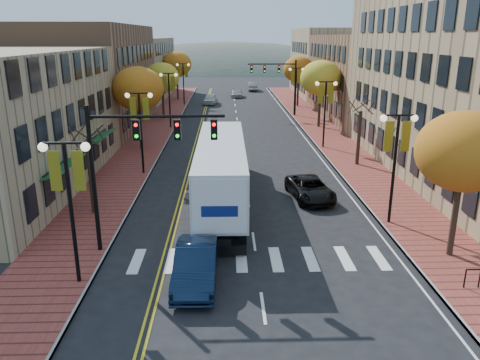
{
  "coord_description": "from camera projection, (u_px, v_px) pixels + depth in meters",
  "views": [
    {
      "loc": [
        -1.35,
        -17.48,
        9.89
      ],
      "look_at": [
        -0.6,
        7.34,
        2.2
      ],
      "focal_mm": 35.0,
      "sensor_mm": 36.0,
      "label": 1
    }
  ],
  "objects": [
    {
      "name": "tree_right_c",
      "position": [
        321.0,
        78.0,
        50.76
      ],
      "size": [
        4.48,
        4.48,
        7.21
      ],
      "color": "#382619",
      "rests_on": "sidewalk_right"
    },
    {
      "name": "lamp_left_d",
      "position": [
        183.0,
        76.0,
        67.81
      ],
      "size": [
        1.96,
        0.36,
        6.05
      ],
      "color": "black",
      "rests_on": "ground"
    },
    {
      "name": "tree_right_a",
      "position": [
        464.0,
        152.0,
        20.32
      ],
      "size": [
        4.16,
        4.16,
        6.69
      ],
      "color": "#382619",
      "rests_on": "sidewalk_right"
    },
    {
      "name": "lamp_left_a",
      "position": [
        68.0,
        186.0,
        18.16
      ],
      "size": [
        1.96,
        0.36,
        6.05
      ],
      "color": "black",
      "rests_on": "ground"
    },
    {
      "name": "tree_left_c",
      "position": [
        162.0,
        78.0,
        56.09
      ],
      "size": [
        4.16,
        4.16,
        6.69
      ],
      "color": "#382619",
      "rests_on": "sidewalk_left"
    },
    {
      "name": "lamp_left_c",
      "position": [
        169.0,
        89.0,
        50.63
      ],
      "size": [
        1.96,
        0.36,
        6.05
      ],
      "color": "black",
      "rests_on": "ground"
    },
    {
      "name": "semi_truck",
      "position": [
        221.0,
        165.0,
        28.33
      ],
      "size": [
        2.69,
        16.31,
        4.08
      ],
      "rotation": [
        0.0,
        0.0,
        -0.0
      ],
      "color": "black",
      "rests_on": "ground"
    },
    {
      "name": "tree_right_b",
      "position": [
        359.0,
        138.0,
        36.43
      ],
      "size": [
        0.28,
        0.28,
        4.2
      ],
      "color": "#382619",
      "rests_on": "sidewalk_right"
    },
    {
      "name": "sidewalk_left",
      "position": [
        155.0,
        131.0,
        50.4
      ],
      "size": [
        4.0,
        85.0,
        0.15
      ],
      "primitive_type": "cube",
      "color": "brown",
      "rests_on": "ground"
    },
    {
      "name": "tree_left_d",
      "position": [
        177.0,
        64.0,
        73.11
      ],
      "size": [
        4.61,
        4.61,
        7.42
      ],
      "color": "#382619",
      "rests_on": "sidewalk_left"
    },
    {
      "name": "tree_left_a",
      "position": [
        91.0,
        177.0,
        26.36
      ],
      "size": [
        0.28,
        0.28,
        4.2
      ],
      "color": "#382619",
      "rests_on": "sidewalk_left"
    },
    {
      "name": "ground",
      "position": [
        259.0,
        281.0,
        19.65
      ],
      "size": [
        200.0,
        200.0,
        0.0
      ],
      "primitive_type": "plane",
      "color": "black",
      "rests_on": "ground"
    },
    {
      "name": "lamp_right_c",
      "position": [
        296.0,
        82.0,
        58.7
      ],
      "size": [
        1.96,
        0.36,
        6.05
      ],
      "color": "black",
      "rests_on": "ground"
    },
    {
      "name": "car_far_oncoming",
      "position": [
        253.0,
        86.0,
        87.26
      ],
      "size": [
        1.77,
        4.79,
        1.56
      ],
      "primitive_type": "imported",
      "rotation": [
        0.0,
        0.0,
        3.12
      ],
      "color": "#929398",
      "rests_on": "ground"
    },
    {
      "name": "car_far_silver",
      "position": [
        237.0,
        93.0,
        77.95
      ],
      "size": [
        2.01,
        4.7,
        1.35
      ],
      "primitive_type": "imported",
      "rotation": [
        0.0,
        0.0,
        -0.03
      ],
      "color": "#9A9AA1",
      "rests_on": "ground"
    },
    {
      "name": "black_suv",
      "position": [
        310.0,
        188.0,
        29.41
      ],
      "size": [
        2.89,
        5.14,
        1.36
      ],
      "primitive_type": "imported",
      "rotation": [
        0.0,
        0.0,
        0.13
      ],
      "color": "black",
      "rests_on": "ground"
    },
    {
      "name": "building_left_far",
      "position": [
        129.0,
        68.0,
        76.0
      ],
      "size": [
        12.0,
        26.0,
        9.5
      ],
      "primitive_type": "cube",
      "color": "#9E8966",
      "rests_on": "ground"
    },
    {
      "name": "sidewalk_right",
      "position": [
        321.0,
        130.0,
        50.92
      ],
      "size": [
        4.0,
        85.0,
        0.15
      ],
      "primitive_type": "cube",
      "color": "brown",
      "rests_on": "ground"
    },
    {
      "name": "building_right_mid",
      "position": [
        383.0,
        76.0,
        58.8
      ],
      "size": [
        15.0,
        24.0,
        10.0
      ],
      "primitive_type": "cube",
      "color": "brown",
      "rests_on": "ground"
    },
    {
      "name": "car_far_white",
      "position": [
        210.0,
        99.0,
        70.03
      ],
      "size": [
        2.31,
        4.67,
        1.53
      ],
      "primitive_type": "imported",
      "rotation": [
        0.0,
        0.0,
        -0.11
      ],
      "color": "silver",
      "rests_on": "ground"
    },
    {
      "name": "traffic_mast_near",
      "position": [
        134.0,
        152.0,
        20.9
      ],
      "size": [
        6.1,
        0.35,
        7.0
      ],
      "color": "black",
      "rests_on": "ground"
    },
    {
      "name": "building_left_mid",
      "position": [
        85.0,
        77.0,
        51.91
      ],
      "size": [
        12.0,
        24.0,
        11.0
      ],
      "primitive_type": "cube",
      "color": "brown",
      "rests_on": "ground"
    },
    {
      "name": "lamp_left_b",
      "position": [
        140.0,
        117.0,
        33.44
      ],
      "size": [
        1.96,
        0.36,
        6.05
      ],
      "color": "black",
      "rests_on": "ground"
    },
    {
      "name": "lamp_right_b",
      "position": [
        325.0,
        101.0,
        41.51
      ],
      "size": [
        1.96,
        0.36,
        6.05
      ],
      "color": "black",
      "rests_on": "ground"
    },
    {
      "name": "tree_right_d",
      "position": [
        299.0,
        69.0,
        66.08
      ],
      "size": [
        4.35,
        4.35,
        7.0
      ],
      "color": "#382619",
      "rests_on": "sidewalk_right"
    },
    {
      "name": "lamp_right_a",
      "position": [
        396.0,
        148.0,
        24.33
      ],
      "size": [
        1.96,
        0.36,
        6.05
      ],
      "color": "black",
      "rests_on": "ground"
    },
    {
      "name": "building_right_far",
      "position": [
        342.0,
        62.0,
        79.66
      ],
      "size": [
        15.0,
        20.0,
        11.0
      ],
      "primitive_type": "cube",
      "color": "#9E8966",
      "rests_on": "ground"
    },
    {
      "name": "tree_left_b",
      "position": [
        138.0,
        89.0,
        40.7
      ],
      "size": [
        4.48,
        4.48,
        7.21
      ],
      "color": "#382619",
      "rests_on": "sidewalk_left"
    },
    {
      "name": "traffic_mast_far",
      "position": [
        280.0,
        77.0,
        58.45
      ],
      "size": [
        6.1,
        0.34,
        7.0
      ],
      "color": "black",
      "rests_on": "ground"
    },
    {
      "name": "navy_sedan",
      "position": [
        196.0,
        265.0,
        19.38
      ],
      "size": [
        1.77,
        4.88,
        1.6
      ],
      "primitive_type": "imported",
      "rotation": [
        0.0,
        0.0,
        -0.02
      ],
      "color": "black",
      "rests_on": "ground"
    }
  ]
}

